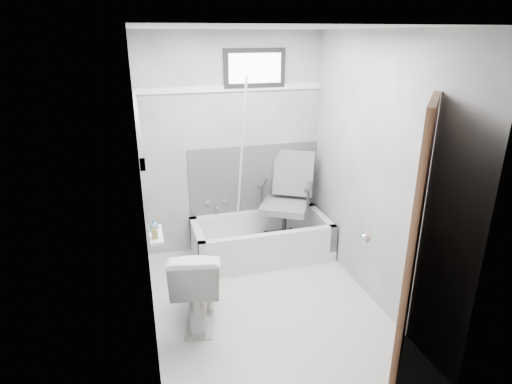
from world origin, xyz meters
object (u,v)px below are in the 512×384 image
object	(u,v)px
toilet	(197,282)
door	(477,264)
soap_bottle_a	(155,232)
soap_bottle_b	(154,225)
bathtub	(262,239)
office_chair	(285,200)

from	to	relation	value
toilet	door	distance (m)	2.14
soap_bottle_a	soap_bottle_b	world-z (taller)	soap_bottle_a
bathtub	office_chair	distance (m)	0.50
office_chair	soap_bottle_b	world-z (taller)	office_chair
bathtub	soap_bottle_a	bearing A→B (deg)	-136.71
office_chair	toilet	world-z (taller)	office_chair
bathtub	office_chair	world-z (taller)	office_chair
bathtub	toilet	bearing A→B (deg)	-132.36
bathtub	door	size ratio (longest dim) A/B	0.75
soap_bottle_b	soap_bottle_a	bearing A→B (deg)	-90.00
toilet	door	bearing A→B (deg)	153.20
soap_bottle_a	soap_bottle_b	xyz separation A→B (m)	(0.00, 0.14, -0.01)
door	soap_bottle_a	distance (m)	2.22
bathtub	door	world-z (taller)	door
office_chair	door	size ratio (longest dim) A/B	0.51
bathtub	soap_bottle_a	xyz separation A→B (m)	(-1.17, -1.10, 0.76)
toilet	soap_bottle_b	size ratio (longest dim) A/B	7.53
toilet	soap_bottle_a	bearing A→B (deg)	39.84
soap_bottle_a	soap_bottle_b	distance (m)	0.14
soap_bottle_a	soap_bottle_b	size ratio (longest dim) A/B	1.03
office_chair	soap_bottle_a	xyz separation A→B (m)	(-1.45, -1.15, 0.34)
office_chair	soap_bottle_a	distance (m)	1.88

